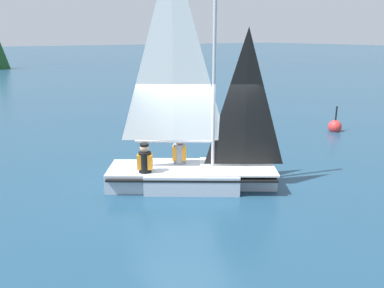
{
  "coord_description": "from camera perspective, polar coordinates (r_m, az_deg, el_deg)",
  "views": [
    {
      "loc": [
        -4.76,
        -7.21,
        3.59
      ],
      "look_at": [
        0.0,
        0.0,
        1.06
      ],
      "focal_mm": 35.0,
      "sensor_mm": 36.0,
      "label": 1
    }
  ],
  "objects": [
    {
      "name": "sailor_helm",
      "position": [
        9.47,
        -1.93,
        -1.92
      ],
      "size": [
        0.43,
        0.42,
        1.16
      ],
      "rotation": [
        0.0,
        0.0,
        5.69
      ],
      "color": "black",
      "rests_on": "ground_plane"
    },
    {
      "name": "ground_plane",
      "position": [
        9.36,
        -0.0,
        -6.26
      ],
      "size": [
        260.0,
        260.0,
        0.0
      ],
      "primitive_type": "plane",
      "color": "navy"
    },
    {
      "name": "buoy_marker",
      "position": [
        15.51,
        20.94,
        2.53
      ],
      "size": [
        0.51,
        0.51,
        1.05
      ],
      "color": "red",
      "rests_on": "ground_plane"
    },
    {
      "name": "sailboat_main",
      "position": [
        9.09,
        -0.12,
        -1.84
      ],
      "size": [
        4.09,
        3.41,
        5.58
      ],
      "rotation": [
        0.0,
        0.0,
        5.69
      ],
      "color": "#B2BCCC",
      "rests_on": "ground_plane"
    },
    {
      "name": "sailor_crew",
      "position": [
        8.91,
        -7.16,
        -3.22
      ],
      "size": [
        0.43,
        0.42,
        1.16
      ],
      "rotation": [
        0.0,
        0.0,
        5.69
      ],
      "color": "black",
      "rests_on": "ground_plane"
    }
  ]
}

